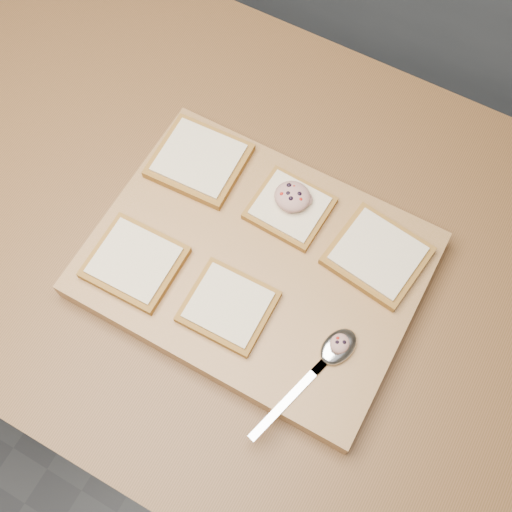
{
  "coord_description": "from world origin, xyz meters",
  "views": [
    {
      "loc": [
        0.23,
        -0.36,
        1.78
      ],
      "look_at": [
        0.05,
        -0.04,
        0.95
      ],
      "focal_mm": 45.0,
      "sensor_mm": 36.0,
      "label": 1
    }
  ],
  "objects_px": {
    "bread_far_center": "(290,208)",
    "spoon": "(331,354)",
    "tuna_salad_dollop": "(292,196)",
    "cutting_board": "(256,265)"
  },
  "relations": [
    {
      "from": "cutting_board",
      "to": "spoon",
      "type": "relative_size",
      "value": 2.33
    },
    {
      "from": "cutting_board",
      "to": "tuna_salad_dollop",
      "type": "xyz_separation_m",
      "value": [
        0.0,
        0.1,
        0.05
      ]
    },
    {
      "from": "bread_far_center",
      "to": "tuna_salad_dollop",
      "type": "height_order",
      "value": "tuna_salad_dollop"
    },
    {
      "from": "cutting_board",
      "to": "spoon",
      "type": "xyz_separation_m",
      "value": [
        0.16,
        -0.07,
        0.02
      ]
    },
    {
      "from": "cutting_board",
      "to": "spoon",
      "type": "height_order",
      "value": "spoon"
    },
    {
      "from": "tuna_salad_dollop",
      "to": "spoon",
      "type": "distance_m",
      "value": 0.23
    },
    {
      "from": "bread_far_center",
      "to": "spoon",
      "type": "xyz_separation_m",
      "value": [
        0.15,
        -0.17,
        -0.0
      ]
    },
    {
      "from": "cutting_board",
      "to": "bread_far_center",
      "type": "distance_m",
      "value": 0.1
    },
    {
      "from": "bread_far_center",
      "to": "spoon",
      "type": "height_order",
      "value": "bread_far_center"
    },
    {
      "from": "bread_far_center",
      "to": "tuna_salad_dollop",
      "type": "bearing_deg",
      "value": 100.27
    }
  ]
}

